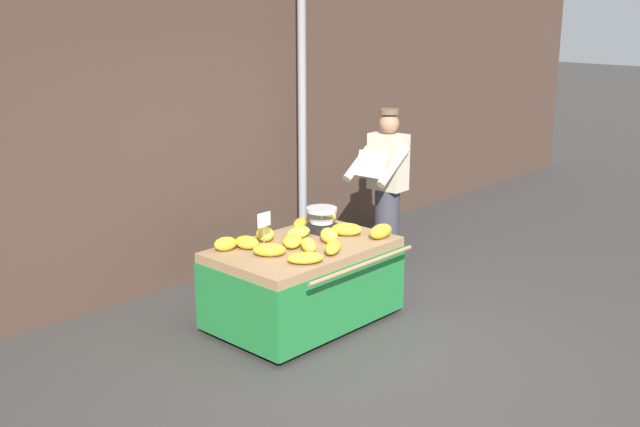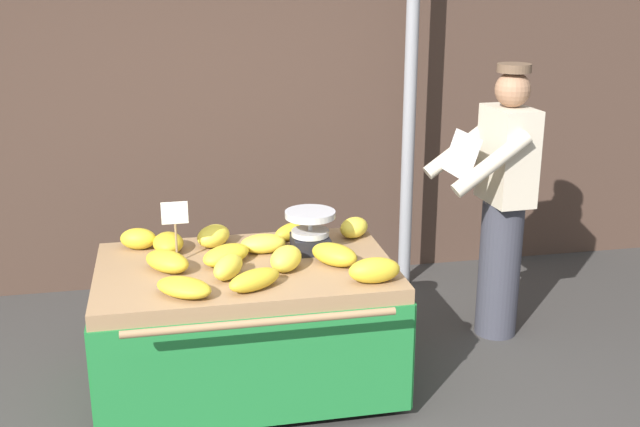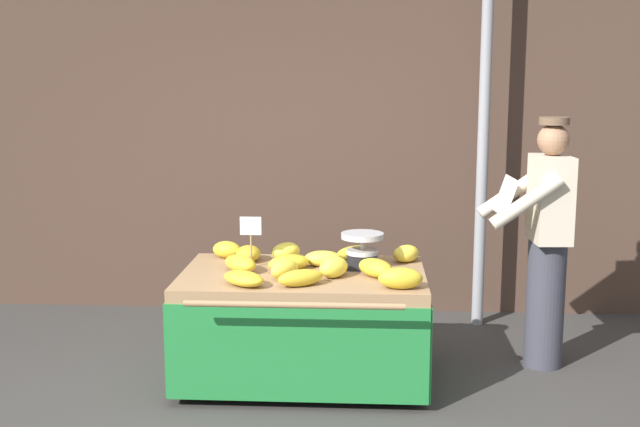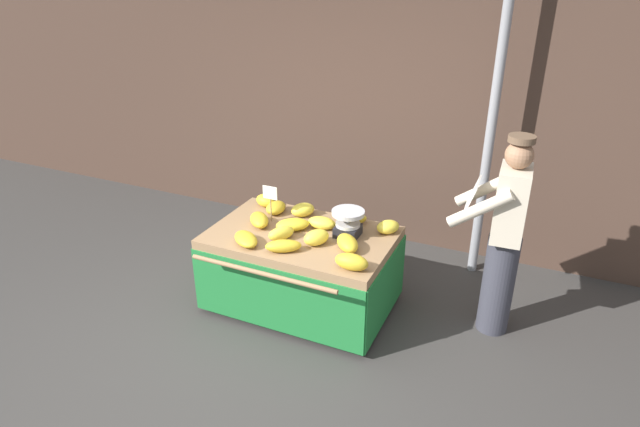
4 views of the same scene
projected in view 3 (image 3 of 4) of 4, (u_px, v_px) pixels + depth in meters
back_wall at (292, 109)px, 6.76m from camera, size 16.00×0.24×3.40m
street_pole at (484, 128)px, 6.26m from camera, size 0.09×0.09×3.15m
banana_cart at (303, 303)px, 5.26m from camera, size 1.59×1.21×0.73m
weighing_scale at (362, 251)px, 5.31m from camera, size 0.28×0.28×0.23m
price_sign at (251, 231)px, 5.31m from camera, size 0.14×0.01×0.34m
banana_bunch_0 at (334, 267)px, 5.08m from camera, size 0.25×0.27×0.13m
banana_bunch_1 at (400, 278)px, 4.81m from camera, size 0.27×0.14×0.13m
banana_bunch_2 at (240, 263)px, 5.23m from camera, size 0.30×0.31×0.11m
banana_bunch_3 at (376, 268)px, 5.09m from camera, size 0.30×0.32×0.11m
banana_bunch_4 at (406, 254)px, 5.49m from camera, size 0.25×0.25×0.12m
banana_bunch_5 at (323, 259)px, 5.37m from camera, size 0.26×0.16×0.10m
banana_bunch_6 at (300, 278)px, 4.88m from camera, size 0.32×0.25×0.10m
banana_bunch_7 at (286, 251)px, 5.54m from camera, size 0.26×0.27×0.12m
banana_bunch_8 at (355, 253)px, 5.54m from camera, size 0.30×0.25×0.10m
banana_bunch_9 at (227, 250)px, 5.61m from camera, size 0.23×0.19×0.12m
banana_bunch_10 at (285, 269)px, 5.06m from camera, size 0.22×0.26×0.12m
banana_bunch_11 at (289, 263)px, 5.25m from camera, size 0.33×0.30×0.10m
banana_bunch_12 at (248, 254)px, 5.51m from camera, size 0.18×0.24×0.11m
banana_bunch_13 at (244, 278)px, 4.88m from camera, size 0.34×0.31×0.09m
vendor_person at (546, 242)px, 5.46m from camera, size 0.60×0.54×1.71m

